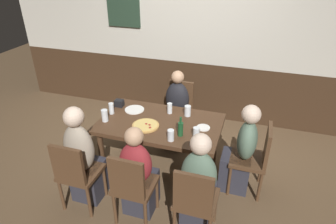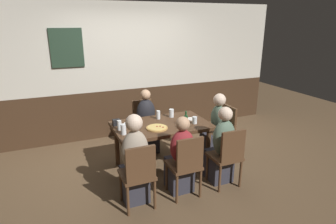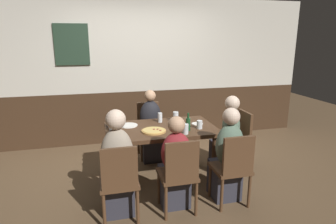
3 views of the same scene
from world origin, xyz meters
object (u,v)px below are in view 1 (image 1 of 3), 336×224
object	(u,v)px
chair_head_east	(255,156)
person_left_near	(84,161)
person_head_east	(241,155)
plate_white_large	(134,110)
chair_right_near	(195,200)
chair_left_near	(76,172)
pint_glass_stout	(188,112)
person_mid_near	(139,177)
highball_clear	(105,116)
tumbler_water	(170,109)
plate_white_small	(203,128)
dining_table	(160,128)
person_right_near	(199,189)
pizza	(146,125)
condiment_caddy	(119,103)
chair_mid_far	(179,108)
beer_glass_half	(111,109)
tumbler_short	(171,136)
beer_glass_tall	(196,133)
beer_bottle_green	(180,129)
person_mid_far	(176,115)
chair_mid_near	(132,185)

from	to	relation	value
chair_head_east	person_left_near	distance (m)	1.92
chair_head_east	person_head_east	xyz separation A→B (m)	(-0.16, 0.00, -0.02)
chair_head_east	plate_white_large	world-z (taller)	chair_head_east
chair_right_near	person_left_near	world-z (taller)	person_left_near
chair_left_near	pint_glass_stout	distance (m)	1.47
person_mid_near	highball_clear	distance (m)	0.89
tumbler_water	plate_white_small	world-z (taller)	tumbler_water
dining_table	person_right_near	size ratio (longest dim) A/B	1.27
pizza	condiment_caddy	xyz separation A→B (m)	(-0.52, 0.37, 0.03)
dining_table	person_head_east	bearing A→B (deg)	0.00
chair_mid_far	beer_glass_half	size ratio (longest dim) A/B	6.17
tumbler_short	plate_white_small	distance (m)	0.46
chair_head_east	person_left_near	xyz separation A→B (m)	(-1.78, -0.70, 0.02)
beer_glass_tall	condiment_caddy	size ratio (longest dim) A/B	0.99
tumbler_short	chair_head_east	bearing A→B (deg)	20.19
pizza	person_left_near	bearing A→B (deg)	-132.70
pint_glass_stout	tumbler_short	bearing A→B (deg)	-93.67
chair_left_near	highball_clear	xyz separation A→B (m)	(0.00, 0.68, 0.31)
beer_glass_half	plate_white_small	distance (m)	1.17
chair_left_near	chair_head_east	xyz separation A→B (m)	(1.78, 0.86, 0.00)
person_right_near	pizza	xyz separation A→B (m)	(-0.77, 0.55, 0.27)
chair_left_near	chair_head_east	size ratio (longest dim) A/B	1.00
dining_table	beer_bottle_green	distance (m)	0.42
person_right_near	person_left_near	bearing A→B (deg)	-179.90
chair_head_east	person_head_east	size ratio (longest dim) A/B	0.78
pint_glass_stout	plate_white_large	world-z (taller)	pint_glass_stout
person_mid_near	person_right_near	bearing A→B (deg)	-0.21
beer_glass_half	dining_table	bearing A→B (deg)	-1.12
chair_left_near	person_left_near	world-z (taller)	person_left_near
highball_clear	condiment_caddy	size ratio (longest dim) A/B	1.35
tumbler_short	highball_clear	bearing A→B (deg)	169.97
chair_right_near	condiment_caddy	world-z (taller)	chair_right_near
chair_left_near	person_head_east	bearing A→B (deg)	27.98
beer_glass_half	plate_white_large	bearing A→B (deg)	35.79
chair_left_near	tumbler_water	size ratio (longest dim) A/B	6.45
plate_white_large	plate_white_small	xyz separation A→B (m)	(0.94, -0.16, 0.00)
dining_table	pint_glass_stout	bearing A→B (deg)	42.15
chair_left_near	person_right_near	world-z (taller)	person_right_near
chair_right_near	beer_glass_half	bearing A→B (deg)	145.88
person_left_near	pint_glass_stout	size ratio (longest dim) A/B	8.92
pint_glass_stout	condiment_caddy	bearing A→B (deg)	-178.32
person_mid_far	condiment_caddy	size ratio (longest dim) A/B	10.18
chair_left_near	chair_head_east	distance (m)	1.98
beer_glass_tall	pint_glass_stout	xyz separation A→B (m)	(-0.21, 0.42, 0.01)
dining_table	chair_left_near	world-z (taller)	chair_left_near
pint_glass_stout	chair_mid_far	bearing A→B (deg)	114.19
dining_table	chair_mid_near	xyz separation A→B (m)	(0.00, -0.86, -0.15)
person_mid_near	chair_head_east	bearing A→B (deg)	31.35
condiment_caddy	chair_mid_near	bearing A→B (deg)	-59.21
person_head_east	plate_white_small	distance (m)	0.53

